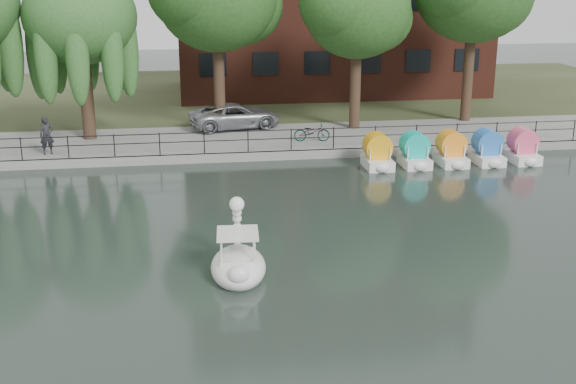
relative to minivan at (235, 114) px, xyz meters
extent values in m
plane|color=#334139|center=(0.20, -18.26, -1.16)|extent=(120.00, 120.00, 0.00)
cube|color=gray|center=(0.20, -2.26, -0.96)|extent=(40.00, 6.00, 0.40)
cube|color=gray|center=(0.20, -5.21, -0.96)|extent=(40.00, 0.25, 0.40)
cube|color=#47512D|center=(0.20, 11.74, -0.98)|extent=(60.00, 22.00, 0.36)
cylinder|color=black|center=(0.20, -5.01, 0.19)|extent=(32.00, 0.04, 0.04)
cylinder|color=black|center=(0.20, -5.01, -0.21)|extent=(32.00, 0.04, 0.04)
cylinder|color=black|center=(0.20, -5.01, -0.26)|extent=(0.05, 0.05, 1.00)
cylinder|color=#473323|center=(-7.30, -1.26, 1.14)|extent=(0.60, 0.60, 3.80)
ellipsoid|color=#407736|center=(-7.30, -1.26, 5.13)|extent=(5.32, 5.32, 4.52)
cylinder|color=#473323|center=(-0.80, -0.26, 1.49)|extent=(0.60, 0.60, 4.50)
cylinder|color=#473323|center=(6.20, -0.76, 1.27)|extent=(0.60, 0.60, 4.05)
ellipsoid|color=#356325|center=(6.20, -0.76, 5.27)|extent=(5.40, 5.40, 4.59)
cylinder|color=#473323|center=(12.70, 0.24, 1.61)|extent=(0.60, 0.60, 4.72)
imported|color=gray|center=(0.00, 0.00, 0.00)|extent=(3.63, 5.85, 1.51)
imported|color=gray|center=(3.45, -3.45, -0.26)|extent=(0.79, 1.78, 1.00)
imported|color=black|center=(-8.81, -4.23, 0.23)|extent=(0.83, 0.68, 1.98)
ellipsoid|color=white|center=(-1.30, -17.99, -0.88)|extent=(1.75, 2.62, 0.56)
cube|color=white|center=(-1.30, -18.08, -0.60)|extent=(1.10, 1.19, 0.28)
cube|color=white|center=(-1.30, -18.04, 0.18)|extent=(1.25, 1.33, 0.06)
ellipsoid|color=white|center=(-1.37, -19.06, -0.64)|extent=(0.62, 0.50, 0.52)
sphere|color=white|center=(-1.24, -17.15, 0.76)|extent=(0.45, 0.45, 0.45)
cone|color=black|center=(-1.22, -16.85, 0.73)|extent=(0.20, 0.25, 0.19)
cylinder|color=yellow|center=(-1.23, -16.98, 0.74)|extent=(0.25, 0.11, 0.24)
cube|color=white|center=(5.74, -7.22, -0.94)|extent=(1.15, 1.70, 0.44)
cylinder|color=orange|center=(5.74, -7.12, -0.21)|extent=(0.90, 1.20, 0.90)
cube|color=white|center=(7.44, -7.22, -0.94)|extent=(1.15, 1.70, 0.44)
cylinder|color=#12B9A8|center=(7.44, -7.12, -0.21)|extent=(0.90, 1.20, 0.90)
cube|color=white|center=(9.14, -7.22, -0.94)|extent=(1.15, 1.70, 0.44)
cylinder|color=orange|center=(9.14, -7.12, -0.21)|extent=(0.90, 1.20, 0.90)
cube|color=white|center=(10.84, -7.22, -0.94)|extent=(1.15, 1.70, 0.44)
cylinder|color=blue|center=(10.84, -7.12, -0.21)|extent=(0.90, 1.20, 0.90)
cube|color=white|center=(12.54, -7.22, -0.94)|extent=(1.15, 1.70, 0.44)
cylinder|color=#E65178|center=(12.54, -7.12, -0.21)|extent=(0.90, 1.20, 0.90)
camera|label=1|loc=(-2.65, -37.15, 7.44)|focal=45.00mm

